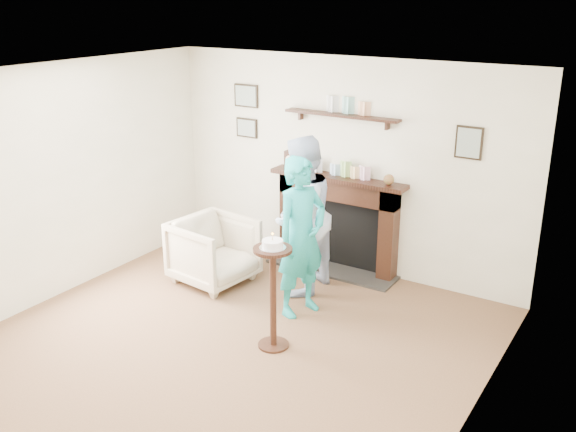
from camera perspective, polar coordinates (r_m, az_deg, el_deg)
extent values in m
plane|color=brown|center=(6.06, -6.69, -12.34)|extent=(5.00, 5.00, 0.00)
cube|color=beige|center=(7.51, 4.88, 4.50)|extent=(4.50, 0.04, 2.50)
cube|color=beige|center=(7.09, -21.51, 2.27)|extent=(0.04, 5.00, 2.50)
cube|color=beige|center=(4.53, 15.70, -6.49)|extent=(0.04, 5.00, 2.50)
cube|color=white|center=(5.20, -7.77, 11.80)|extent=(4.50, 5.00, 0.04)
cube|color=black|center=(7.94, 0.18, 0.12)|extent=(0.18, 0.20, 1.10)
cube|color=black|center=(7.37, 8.93, -1.68)|extent=(0.18, 0.20, 1.10)
cube|color=black|center=(7.50, 4.47, 2.34)|extent=(1.50, 0.20, 0.24)
cube|color=black|center=(7.74, 4.61, -1.43)|extent=(1.14, 0.06, 0.86)
cube|color=#2C2A27|center=(7.74, 3.87, -4.73)|extent=(1.60, 0.44, 0.03)
cube|color=black|center=(7.43, 4.39, 3.35)|extent=(1.68, 0.26, 0.05)
cube|color=black|center=(7.31, 4.74, 8.92)|extent=(1.40, 0.15, 0.03)
cube|color=black|center=(8.05, -3.73, 10.62)|extent=(0.34, 0.03, 0.28)
cube|color=black|center=(8.12, -3.67, 7.83)|extent=(0.30, 0.03, 0.24)
cube|color=black|center=(6.87, 15.79, 6.29)|extent=(0.28, 0.03, 0.34)
cube|color=black|center=(7.69, 0.32, 5.00)|extent=(0.16, 0.09, 0.22)
cylinder|color=white|center=(7.65, 0.13, 5.00)|extent=(0.11, 0.01, 0.11)
sphere|color=#39872D|center=(7.15, 8.96, 3.22)|extent=(0.12, 0.12, 0.12)
imported|color=tan|center=(7.50, -6.49, -5.76)|extent=(0.91, 0.89, 0.75)
imported|color=silver|center=(7.24, 1.09, -6.59)|extent=(0.68, 0.86, 1.75)
imported|color=#20B7B3|center=(6.80, 1.14, -8.43)|extent=(0.56, 0.70, 1.66)
cylinder|color=black|center=(6.18, -1.30, -11.36)|extent=(0.29, 0.29, 0.02)
cylinder|color=black|center=(5.95, -1.34, -7.36)|extent=(0.06, 0.06, 0.95)
cylinder|color=black|center=(5.75, -1.38, -3.00)|extent=(0.36, 0.36, 0.03)
cylinder|color=silver|center=(5.74, -1.38, -2.83)|extent=(0.24, 0.24, 0.01)
cylinder|color=white|center=(5.73, -1.38, -2.48)|extent=(0.19, 0.19, 0.07)
cylinder|color=beige|center=(5.70, -1.38, -1.92)|extent=(0.01, 0.01, 0.05)
sphere|color=orange|center=(5.69, -1.39, -1.58)|extent=(0.02, 0.02, 0.02)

